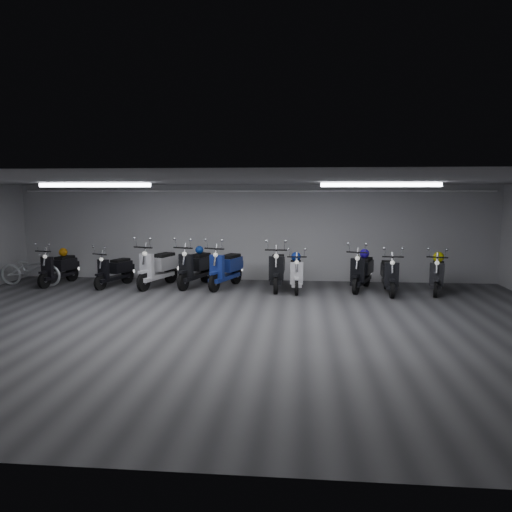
# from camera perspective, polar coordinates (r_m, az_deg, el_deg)

# --- Properties ---
(floor) EXTENTS (14.00, 10.00, 0.01)m
(floor) POSITION_cam_1_polar(r_m,az_deg,el_deg) (9.61, -3.33, -8.19)
(floor) COLOR #353537
(floor) RESTS_ON ground
(ceiling) EXTENTS (14.00, 10.00, 0.01)m
(ceiling) POSITION_cam_1_polar(r_m,az_deg,el_deg) (9.25, -3.46, 8.81)
(ceiling) COLOR gray
(ceiling) RESTS_ON ground
(back_wall) EXTENTS (14.00, 0.01, 2.80)m
(back_wall) POSITION_cam_1_polar(r_m,az_deg,el_deg) (14.27, -0.41, 2.72)
(back_wall) COLOR #A2A2A5
(back_wall) RESTS_ON ground
(front_wall) EXTENTS (14.00, 0.01, 2.80)m
(front_wall) POSITION_cam_1_polar(r_m,az_deg,el_deg) (4.53, -12.91, -8.00)
(front_wall) COLOR #A2A2A5
(front_wall) RESTS_ON ground
(fluor_strip_left) EXTENTS (2.40, 0.18, 0.08)m
(fluor_strip_left) POSITION_cam_1_polar(r_m,az_deg,el_deg) (11.05, -18.37, 7.90)
(fluor_strip_left) COLOR white
(fluor_strip_left) RESTS_ON ceiling
(fluor_strip_right) EXTENTS (2.40, 0.18, 0.08)m
(fluor_strip_right) POSITION_cam_1_polar(r_m,az_deg,el_deg) (10.28, 14.37, 8.10)
(fluor_strip_right) COLOR white
(fluor_strip_right) RESTS_ON ceiling
(conduit) EXTENTS (13.60, 0.05, 0.05)m
(conduit) POSITION_cam_1_polar(r_m,az_deg,el_deg) (14.13, -0.45, 7.63)
(conduit) COLOR white
(conduit) RESTS_ON back_wall
(scooter_0) EXTENTS (0.92, 1.77, 1.25)m
(scooter_0) POSITION_cam_1_polar(r_m,az_deg,el_deg) (14.69, -22.20, -0.73)
(scooter_0) COLOR black
(scooter_0) RESTS_ON floor
(scooter_1) EXTENTS (1.07, 1.69, 1.19)m
(scooter_1) POSITION_cam_1_polar(r_m,az_deg,el_deg) (13.88, -16.33, -1.05)
(scooter_1) COLOR black
(scooter_1) RESTS_ON floor
(scooter_2) EXTENTS (1.22, 2.04, 1.44)m
(scooter_2) POSITION_cam_1_polar(r_m,az_deg,el_deg) (13.55, -11.49, -0.58)
(scooter_2) COLOR silver
(scooter_2) RESTS_ON floor
(scooter_3) EXTENTS (1.17, 2.00, 1.41)m
(scooter_3) POSITION_cam_1_polar(r_m,az_deg,el_deg) (13.45, -7.18, -0.60)
(scooter_3) COLOR black
(scooter_3) RESTS_ON floor
(scooter_4) EXTENTS (1.22, 2.00, 1.41)m
(scooter_4) POSITION_cam_1_polar(r_m,az_deg,el_deg) (13.18, -3.60, -0.72)
(scooter_4) COLOR navy
(scooter_4) RESTS_ON floor
(scooter_5) EXTENTS (0.64, 1.89, 1.41)m
(scooter_5) POSITION_cam_1_polar(r_m,az_deg,el_deg) (12.98, 2.51, -0.86)
(scooter_5) COLOR black
(scooter_5) RESTS_ON floor
(scooter_6) EXTENTS (0.60, 1.65, 1.22)m
(scooter_6) POSITION_cam_1_polar(r_m,az_deg,el_deg) (12.78, 4.73, -1.44)
(scooter_6) COLOR silver
(scooter_6) RESTS_ON floor
(scooter_7) EXTENTS (1.19, 1.90, 1.34)m
(scooter_7) POSITION_cam_1_polar(r_m,az_deg,el_deg) (13.13, 12.32, -1.08)
(scooter_7) COLOR black
(scooter_7) RESTS_ON floor
(scooter_8) EXTENTS (0.67, 1.74, 1.27)m
(scooter_8) POSITION_cam_1_polar(r_m,az_deg,el_deg) (12.88, 15.39, -1.49)
(scooter_8) COLOR black
(scooter_8) RESTS_ON floor
(scooter_9) EXTENTS (1.04, 1.76, 1.24)m
(scooter_9) POSITION_cam_1_polar(r_m,az_deg,el_deg) (13.31, 20.51, -1.48)
(scooter_9) COLOR black
(scooter_9) RESTS_ON floor
(bicycle) EXTENTS (1.79, 0.71, 1.14)m
(bicycle) POSITION_cam_1_polar(r_m,az_deg,el_deg) (14.87, -24.94, -1.01)
(bicycle) COLOR silver
(bicycle) RESTS_ON floor
(helmet_0) EXTENTS (0.24, 0.24, 0.24)m
(helmet_0) POSITION_cam_1_polar(r_m,az_deg,el_deg) (14.84, -21.67, 0.42)
(helmet_0) COLOR #BA6E0A
(helmet_0) RESTS_ON scooter_0
(helmet_1) EXTENTS (0.26, 0.26, 0.26)m
(helmet_1) POSITION_cam_1_polar(r_m,az_deg,el_deg) (12.97, 4.71, -0.09)
(helmet_1) COLOR navy
(helmet_1) RESTS_ON scooter_6
(helmet_2) EXTENTS (0.25, 0.25, 0.25)m
(helmet_2) POSITION_cam_1_polar(r_m,az_deg,el_deg) (13.34, 12.60, 0.28)
(helmet_2) COLOR #1F0D94
(helmet_2) RESTS_ON scooter_7
(helmet_3) EXTENTS (0.23, 0.23, 0.23)m
(helmet_3) POSITION_cam_1_polar(r_m,az_deg,el_deg) (13.64, -6.65, 0.72)
(helmet_3) COLOR navy
(helmet_3) RESTS_ON scooter_3
(helmet_4) EXTENTS (0.28, 0.28, 0.28)m
(helmet_4) POSITION_cam_1_polar(r_m,az_deg,el_deg) (13.50, 20.61, -0.12)
(helmet_4) COLOR #CAC70B
(helmet_4) RESTS_ON scooter_9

